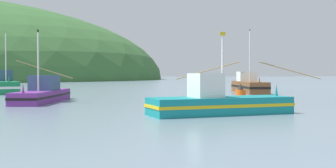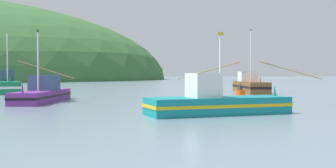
# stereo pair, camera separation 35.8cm
# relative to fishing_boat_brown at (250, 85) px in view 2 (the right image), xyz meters

# --- Properties ---
(fishing_boat_brown) EXTENTS (17.47, 11.21, 7.79)m
(fishing_boat_brown) POSITION_rel_fishing_boat_brown_xyz_m (0.00, 0.00, 0.00)
(fishing_boat_brown) COLOR brown
(fishing_boat_brown) RESTS_ON ground
(fishing_boat_purple) EXTENTS (4.96, 10.20, 5.87)m
(fishing_boat_purple) POSITION_rel_fishing_boat_brown_xyz_m (-24.31, -10.41, -0.18)
(fishing_boat_purple) COLOR #6B2D84
(fishing_boat_purple) RESTS_ON ground
(fishing_boat_green) EXTENTS (15.99, 9.98, 7.19)m
(fishing_boat_green) POSITION_rel_fishing_boat_brown_xyz_m (-28.80, 7.10, 0.01)
(fishing_boat_green) COLOR #197A47
(fishing_boat_green) RESTS_ON ground
(fishing_boat_teal) EXTENTS (8.56, 3.18, 4.75)m
(fishing_boat_teal) POSITION_rel_fishing_boat_brown_xyz_m (-14.50, -24.16, -0.24)
(fishing_boat_teal) COLOR #147F84
(fishing_boat_teal) RESTS_ON ground
(channel_buoy) EXTENTS (0.79, 0.79, 1.59)m
(channel_buoy) POSITION_rel_fishing_boat_brown_xyz_m (-9.55, -17.01, -0.24)
(channel_buoy) COLOR #E55914
(channel_buoy) RESTS_ON ground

